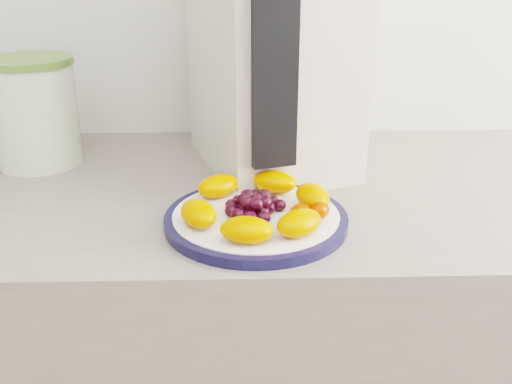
{
  "coord_description": "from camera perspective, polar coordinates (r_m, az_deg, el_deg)",
  "views": [
    {
      "loc": [
        0.05,
        0.32,
        1.26
      ],
      "look_at": [
        0.07,
        1.05,
        0.95
      ],
      "focal_mm": 40.0,
      "sensor_mm": 36.0,
      "label": 1
    }
  ],
  "objects": [
    {
      "name": "appliance_body",
      "position": [
        1.0,
        1.52,
        13.59
      ],
      "size": [
        0.31,
        0.37,
        0.39
      ],
      "primitive_type": "cube",
      "rotation": [
        0.0,
        0.0,
        0.31
      ],
      "color": "beige",
      "rests_on": "counter"
    },
    {
      "name": "plate_face",
      "position": [
        0.81,
        -0.0,
        -2.72
      ],
      "size": [
        0.24,
        0.24,
        0.02
      ],
      "primitive_type": "cylinder",
      "color": "white",
      "rests_on": "counter"
    },
    {
      "name": "fruit_plate",
      "position": [
        0.79,
        0.35,
        -1.24
      ],
      "size": [
        0.22,
        0.22,
        0.03
      ],
      "color": "#FF6C00",
      "rests_on": "plate_face"
    },
    {
      "name": "appliance_panel",
      "position": [
        0.83,
        1.85,
        12.07
      ],
      "size": [
        0.07,
        0.04,
        0.29
      ],
      "primitive_type": "cube",
      "rotation": [
        0.0,
        0.0,
        0.31
      ],
      "color": "black",
      "rests_on": "appliance_body"
    },
    {
      "name": "canister_lid",
      "position": [
        1.07,
        -21.96,
        12.05
      ],
      "size": [
        0.19,
        0.19,
        0.01
      ],
      "primitive_type": "cylinder",
      "rotation": [
        0.0,
        0.0,
        0.23
      ],
      "color": "#567633",
      "rests_on": "canister"
    },
    {
      "name": "canister",
      "position": [
        1.09,
        -21.22,
        7.16
      ],
      "size": [
        0.18,
        0.18,
        0.18
      ],
      "primitive_type": "cylinder",
      "rotation": [
        0.0,
        0.0,
        0.23
      ],
      "color": "#3C6411",
      "rests_on": "counter"
    },
    {
      "name": "plate_rim",
      "position": [
        0.81,
        -0.0,
        -2.78
      ],
      "size": [
        0.26,
        0.26,
        0.01
      ],
      "primitive_type": "cylinder",
      "color": "#121339",
      "rests_on": "counter"
    }
  ]
}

